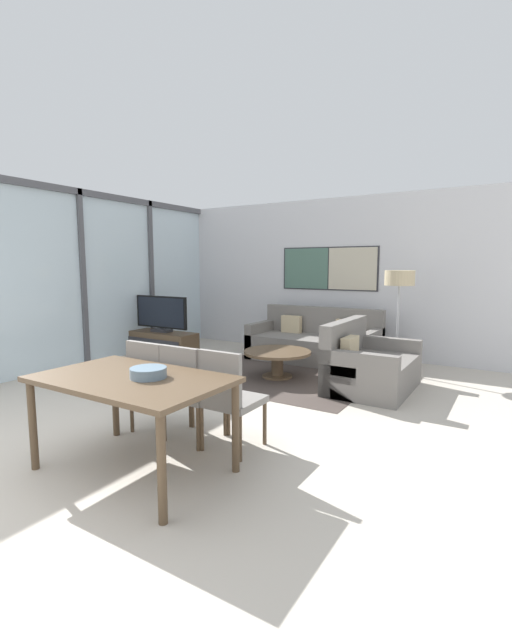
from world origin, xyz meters
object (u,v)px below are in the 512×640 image
tv_console (162,344)px  dining_chair_centre (189,388)px  dining_table (132,387)px  fruit_bowl (148,372)px  television (161,314)px  dining_chair_left (155,381)px  sofa_main (315,344)px  coffee_table (277,357)px  dining_chair_right (228,394)px  floor_lamp (399,283)px  sofa_side (366,368)px

tv_console → dining_chair_centre: dining_chair_centre is taller
dining_table → fruit_bowl: size_ratio=5.38×
television → dining_chair_left: (2.47, -2.64, -0.24)m
sofa_main → television: bearing=-156.1°
coffee_table → dining_table: size_ratio=0.64×
dining_chair_right → floor_lamp: 3.69m
sofa_side → dining_chair_right: bearing=170.2°
television → fruit_bowl: size_ratio=4.15×
dining_table → sofa_main: bearing=95.3°
tv_console → television: size_ratio=1.15×
tv_console → floor_lamp: 4.15m
floor_lamp → dining_chair_right: bearing=-99.0°
tv_console → coffee_table: (2.49, -0.23, 0.08)m
coffee_table → dining_chair_left: bearing=-90.3°
floor_lamp → dining_chair_centre: bearing=-105.5°
television → dining_chair_centre: (2.90, -2.64, -0.24)m
sofa_main → dining_chair_centre: bearing=-83.7°
fruit_bowl → television: bearing=133.0°
dining_chair_centre → dining_table: bearing=-90.0°
coffee_table → floor_lamp: (1.40, 1.16, 1.05)m
tv_console → sofa_main: sofa_main is taller
fruit_bowl → floor_lamp: 4.30m
coffee_table → dining_table: bearing=-82.4°
fruit_bowl → dining_table: bearing=-160.1°
television → dining_chair_right: 4.23m
sofa_side → dining_chair_right: (-0.43, -2.50, 0.23)m
sofa_main → dining_chair_centre: 3.77m
dining_chair_right → floor_lamp: bearing=81.0°
coffee_table → floor_lamp: bearing=39.6°
dining_chair_right → fruit_bowl: (-0.29, -0.64, 0.30)m
dining_chair_right → floor_lamp: size_ratio=0.59×
television → floor_lamp: 4.04m
dining_chair_right → floor_lamp: floor_lamp is taller
coffee_table → fruit_bowl: fruit_bowl is taller
sofa_side → dining_chair_left: size_ratio=1.50×
dining_table → dining_chair_left: (-0.42, 0.66, -0.17)m
floor_lamp → dining_chair_left: bearing=-111.6°
television → dining_table: (2.90, -3.30, -0.07)m
dining_table → dining_chair_centre: size_ratio=1.66×
tv_console → sofa_side: size_ratio=0.98×
sofa_side → floor_lamp: bearing=-7.2°
sofa_main → dining_chair_left: (-0.01, -3.75, 0.23)m
tv_console → dining_chair_right: bearing=-38.2°
sofa_main → dining_chair_right: 3.82m
sofa_main → floor_lamp: floor_lamp is taller
tv_console → sofa_side: sofa_side is taller
television → sofa_side: bearing=-1.8°
floor_lamp → dining_table: bearing=-103.1°
coffee_table → dining_chair_centre: dining_chair_centre is taller
television → sofa_side: size_ratio=0.85×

